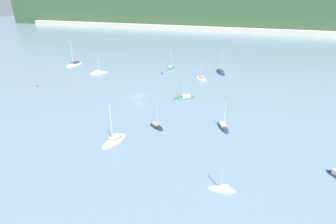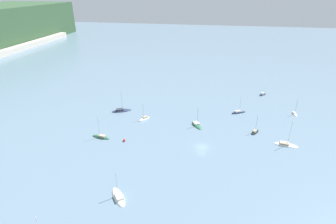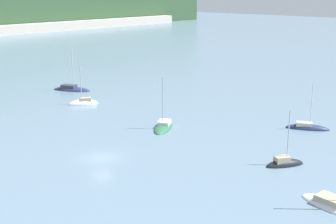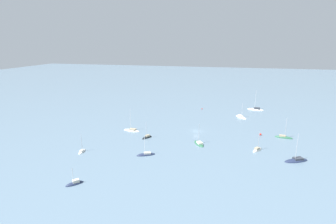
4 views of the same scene
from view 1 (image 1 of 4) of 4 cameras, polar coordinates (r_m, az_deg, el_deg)
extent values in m
plane|color=slate|center=(85.48, -6.46, 3.42)|extent=(600.00, 600.00, 0.00)
cube|color=#335133|center=(272.98, 11.85, 21.09)|extent=(433.03, 76.89, 32.02)
cube|color=beige|center=(232.78, 10.15, 17.24)|extent=(368.07, 6.00, 4.23)
ellipsoid|color=#232D4C|center=(66.61, 11.86, -3.41)|extent=(4.60, 6.57, 1.49)
cube|color=beige|center=(66.71, 11.76, -2.66)|extent=(2.21, 2.65, 0.61)
cylinder|color=silver|center=(64.69, 12.24, -0.60)|extent=(0.14, 0.14, 6.70)
ellipsoid|color=white|center=(130.54, -19.71, 9.61)|extent=(4.80, 9.40, 1.71)
cube|color=#333842|center=(130.79, -19.53, 10.08)|extent=(2.79, 3.58, 0.89)
cylinder|color=silver|center=(129.01, -20.22, 12.04)|extent=(0.14, 0.14, 10.65)
ellipsoid|color=white|center=(113.84, -14.82, 8.17)|extent=(7.51, 6.56, 1.38)
cube|color=silver|center=(113.60, -15.17, 8.49)|extent=(3.20, 3.01, 0.73)
cylinder|color=silver|center=(112.87, -14.84, 10.09)|extent=(0.14, 0.14, 7.04)
ellipsoid|color=#2D6647|center=(83.50, 3.55, 3.00)|extent=(7.30, 5.70, 1.29)
cube|color=silver|center=(83.39, 3.93, 3.48)|extent=(3.06, 2.77, 0.68)
cylinder|color=#B2B2B7|center=(81.96, 3.39, 5.69)|extent=(0.14, 0.14, 7.62)
ellipsoid|color=#232D4C|center=(112.64, 11.38, 8.34)|extent=(6.02, 8.59, 1.54)
cube|color=#333842|center=(113.03, 11.31, 8.82)|extent=(2.97, 3.49, 0.73)
cylinder|color=silver|center=(111.03, 11.66, 10.69)|extent=(0.14, 0.14, 8.91)
ellipsoid|color=black|center=(65.52, -2.51, -3.35)|extent=(5.03, 3.89, 1.54)
cube|color=tan|center=(65.43, -2.74, -2.61)|extent=(2.09, 1.86, 0.75)
cylinder|color=silver|center=(63.72, -2.44, -0.55)|extent=(0.14, 0.14, 6.43)
ellipsoid|color=silver|center=(60.90, -11.66, -6.23)|extent=(3.88, 7.99, 1.23)
cube|color=tan|center=(60.97, -11.36, -5.45)|extent=(2.29, 3.02, 0.64)
cylinder|color=silver|center=(58.33, -12.30, -2.29)|extent=(0.14, 0.14, 9.06)
ellipsoid|color=white|center=(47.56, 11.62, -16.24)|extent=(4.82, 2.03, 1.12)
cube|color=beige|center=(47.23, 12.15, -15.77)|extent=(1.79, 1.24, 0.47)
cylinder|color=#B2B2B7|center=(45.47, 11.69, -13.03)|extent=(0.14, 0.14, 6.05)
ellipsoid|color=white|center=(102.59, 7.20, 7.03)|extent=(5.42, 4.36, 1.97)
cube|color=tan|center=(102.04, 7.40, 7.44)|extent=(2.26, 2.03, 0.71)
cylinder|color=#B2B2B7|center=(101.69, 7.21, 9.12)|extent=(0.14, 0.14, 6.59)
ellipsoid|color=#2D6647|center=(116.91, 0.57, 9.41)|extent=(2.88, 7.01, 1.62)
cube|color=tan|center=(116.25, 0.45, 9.72)|extent=(1.63, 2.62, 0.64)
cylinder|color=silver|center=(116.13, 0.66, 11.55)|extent=(0.14, 0.14, 7.93)
sphere|color=red|center=(108.98, -1.28, 8.50)|extent=(0.86, 0.86, 0.86)
sphere|color=red|center=(105.24, -26.55, 5.20)|extent=(0.59, 0.59, 0.59)
camera|label=2|loc=(129.33, -43.67, 26.37)|focal=28.00mm
camera|label=3|loc=(75.43, -49.07, 8.50)|focal=50.00mm
camera|label=4|loc=(113.20, 62.26, 15.71)|focal=28.00mm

